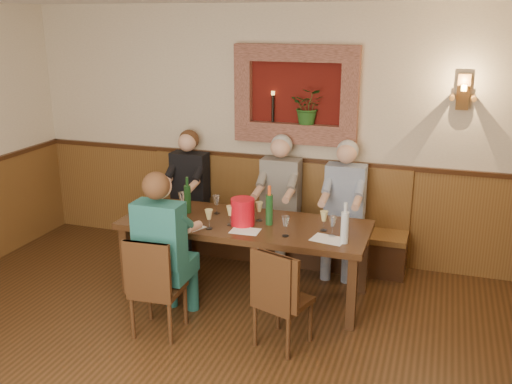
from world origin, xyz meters
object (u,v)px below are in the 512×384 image
bench (272,230)px  person_bench_left (187,202)px  person_bench_mid (278,211)px  chair_near_left (158,305)px  wine_bottle_green_a (269,209)px  dining_table (245,229)px  person_chair_front (166,262)px  spittoon_bucket (243,212)px  person_bench_right (343,219)px  chair_near_right (282,317)px  water_bottle (345,227)px  wine_bottle_green_b (188,198)px

bench → person_bench_left: size_ratio=2.11×
person_bench_mid → person_bench_left: bearing=180.0°
chair_near_left → wine_bottle_green_a: bearing=50.6°
wine_bottle_green_a → dining_table: bearing=-177.1°
chair_near_left → person_bench_mid: person_bench_mid is taller
bench → person_chair_front: 1.80m
chair_near_left → spittoon_bucket: 1.17m
bench → spittoon_bucket: size_ratio=11.58×
bench → chair_near_left: bench is taller
person_bench_right → person_bench_left: bearing=180.0°
chair_near_right → wine_bottle_green_a: size_ratio=2.30×
person_bench_left → water_bottle: bearing=-27.8°
person_chair_front → wine_bottle_green_a: 1.10m
dining_table → person_bench_right: bearing=45.7°
dining_table → wine_bottle_green_a: 0.34m
person_chair_front → spittoon_bucket: (0.47, 0.70, 0.28)m
dining_table → person_bench_left: size_ratio=1.68×
person_bench_left → wine_bottle_green_b: size_ratio=3.82×
person_bench_left → wine_bottle_green_b: bearing=-64.2°
chair_near_right → person_bench_left: person_bench_left is taller
person_chair_front → spittoon_bucket: person_chair_front is taller
person_bench_left → bench: bearing=6.0°
bench → chair_near_left: size_ratio=3.30×
person_bench_mid → person_chair_front: (-0.56, -1.61, -0.00)m
chair_near_left → chair_near_right: bearing=4.5°
bench → chair_near_left: 1.96m
bench → spittoon_bucket: 1.16m
person_chair_front → chair_near_right: bearing=-1.7°
person_chair_front → water_bottle: 1.60m
person_chair_front → water_bottle: person_chair_front is taller
person_bench_right → water_bottle: size_ratio=3.83×
person_bench_right → wine_bottle_green_b: bearing=-152.6°
chair_near_right → person_bench_mid: bearing=126.3°
water_bottle → dining_table: bearing=167.4°
bench → wine_bottle_green_a: bearing=-75.2°
bench → chair_near_right: bench is taller
wine_bottle_green_a → person_bench_right: bearing=55.3°
person_chair_front → water_bottle: bearing=20.6°
bench → water_bottle: 1.65m
person_bench_left → dining_table: bearing=-39.8°
bench → person_bench_left: person_bench_left is taller
person_bench_left → person_chair_front: person_chair_front is taller
chair_near_right → person_bench_right: (0.20, 1.65, 0.33)m
wine_bottle_green_b → water_bottle: size_ratio=1.00×
bench → chair_near_left: (-0.46, -1.90, -0.06)m
person_bench_right → wine_bottle_green_b: person_bench_right is taller
bench → person_bench_right: size_ratio=2.10×
person_chair_front → wine_bottle_green_a: bearing=48.2°
person_bench_left → water_bottle: (2.01, -1.06, 0.31)m
dining_table → person_bench_mid: person_bench_mid is taller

